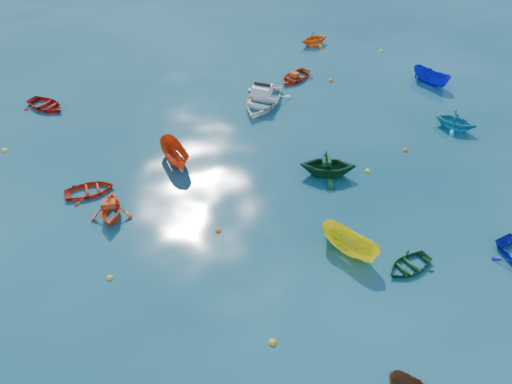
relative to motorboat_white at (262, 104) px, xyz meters
name	(u,v)px	position (x,y,z in m)	size (l,w,h in m)	color
ground	(297,261)	(-4.25, -14.02, 0.00)	(160.00, 160.00, 0.00)	#093543
dinghy_orange_w	(112,216)	(-11.77, -7.49, 0.00)	(2.21, 2.56, 1.35)	#F94917
sampan_yellow_mid	(349,252)	(-1.65, -14.45, 0.00)	(1.23, 3.25, 1.26)	yellow
dinghy_green_e	(408,268)	(0.40, -16.41, 0.00)	(1.72, 2.41, 0.50)	#0F431B
dinghy_cyan_se	(453,128)	(10.27, -7.63, 0.00)	(2.31, 2.67, 1.41)	teal
dinghy_red_nw	(91,193)	(-12.53, -5.10, 0.00)	(1.92, 2.69, 0.56)	red
sampan_orange_n	(176,162)	(-7.38, -4.17, 0.00)	(1.23, 3.27, 1.27)	#E34215
dinghy_green_n	(327,175)	(0.29, -8.77, 0.00)	(2.73, 3.16, 1.67)	#0F4221
dinghy_red_ne	(295,79)	(3.69, 2.40, 0.00)	(2.09, 2.92, 0.61)	red
sampan_blue_far	(430,83)	(12.71, -2.03, 0.00)	(1.15, 3.04, 1.18)	#1012C9
dinghy_red_far	(47,108)	(-13.96, 5.32, 0.00)	(2.16, 3.01, 0.63)	#B0120E
dinghy_orange_far	(314,45)	(7.93, 7.34, 0.00)	(2.14, 2.48, 1.30)	orange
motorboat_white	(262,104)	(0.00, 0.00, 0.00)	(3.37, 4.71, 1.58)	white
tarp_orange_a	(109,204)	(-11.75, -7.44, 0.83)	(0.65, 0.49, 0.31)	#C74314
tarp_green_b	(327,161)	(0.20, -8.73, 0.98)	(0.61, 0.47, 0.30)	#104323
tarp_orange_b	(294,74)	(3.61, 2.36, 0.45)	(0.62, 0.47, 0.30)	#C84714
buoy_ye_a	(273,343)	(-7.12, -17.62, 0.00)	(0.34, 0.34, 0.34)	gold
buoy_ye_b	(110,278)	(-12.63, -11.64, 0.00)	(0.30, 0.30, 0.30)	yellow
buoy_or_c	(218,231)	(-7.01, -10.67, 0.00)	(0.30, 0.30, 0.30)	#FF610D
buoy_ye_c	(368,172)	(2.64, -9.40, 0.00)	(0.32, 0.32, 0.32)	yellow
buoy_or_d	(405,151)	(5.92, -8.50, 0.00)	(0.33, 0.33, 0.33)	#D7650B
buoy_ye_d	(5,151)	(-16.77, 0.97, 0.00)	(0.34, 0.34, 0.34)	yellow
buoy_or_e	(331,81)	(6.08, 1.11, 0.00)	(0.38, 0.38, 0.38)	#DD620C
buoy_ye_e	(381,51)	(12.47, 4.03, 0.00)	(0.33, 0.33, 0.33)	yellow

